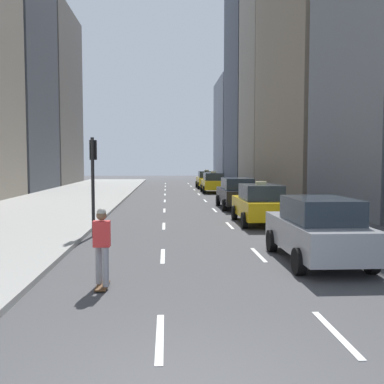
% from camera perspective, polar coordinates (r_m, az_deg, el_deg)
% --- Properties ---
extents(sidewalk_left, '(8.00, 66.00, 0.15)m').
position_cam_1_polar(sidewalk_left, '(32.69, -15.49, -0.88)').
color(sidewalk_left, '#9E9E99').
rests_on(sidewalk_left, ground).
extents(lane_markings, '(5.72, 56.00, 0.01)m').
position_cam_1_polar(lane_markings, '(28.10, 2.22, -1.65)').
color(lane_markings, white).
rests_on(lane_markings, ground).
extents(building_row_right, '(6.00, 81.56, 34.62)m').
position_cam_1_polar(building_row_right, '(46.75, 12.46, 18.48)').
color(building_row_right, slate).
rests_on(building_row_right, ground).
extents(taxi_lead, '(2.02, 4.40, 1.87)m').
position_cam_1_polar(taxi_lead, '(19.86, 8.61, -1.49)').
color(taxi_lead, yellow).
rests_on(taxi_lead, ground).
extents(taxi_second, '(2.02, 4.40, 1.87)m').
position_cam_1_polar(taxi_second, '(45.73, 1.84, 1.61)').
color(taxi_second, yellow).
rests_on(taxi_second, ground).
extents(taxi_third, '(2.02, 4.40, 1.87)m').
position_cam_1_polar(taxi_third, '(39.15, 2.71, 1.21)').
color(taxi_third, yellow).
rests_on(taxi_third, ground).
extents(sedan_black_near, '(2.02, 4.87, 1.77)m').
position_cam_1_polar(sedan_black_near, '(26.24, 5.68, -0.10)').
color(sedan_black_near, black).
rests_on(sedan_black_near, ground).
extents(sedan_silver_behind, '(2.02, 4.51, 1.77)m').
position_cam_1_polar(sedan_silver_behind, '(12.67, 15.64, -4.59)').
color(sedan_silver_behind, '#9EA0A5').
rests_on(sedan_silver_behind, ground).
extents(skateboarder, '(0.36, 0.80, 1.75)m').
position_cam_1_polar(skateboarder, '(9.92, -11.38, -6.48)').
color(skateboarder, brown).
rests_on(skateboarder, ground).
extents(traffic_light_pole, '(0.24, 0.42, 3.60)m').
position_cam_1_polar(traffic_light_pole, '(16.73, -12.45, 2.71)').
color(traffic_light_pole, black).
rests_on(traffic_light_pole, ground).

